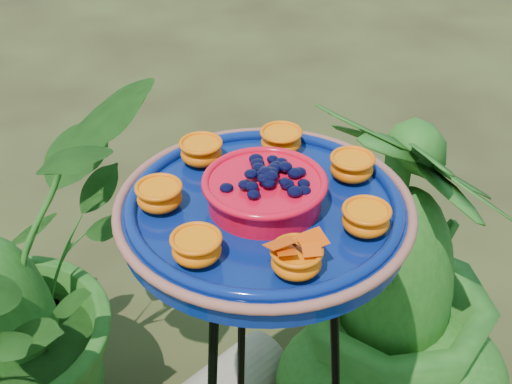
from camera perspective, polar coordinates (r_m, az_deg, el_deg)
tripod_stand at (r=1.48m, az=0.57°, el=-14.32°), size 0.39×0.40×0.95m
feeder_dish at (r=1.19m, az=0.68°, el=-1.14°), size 0.55×0.55×0.11m
shrub_back_right at (r=1.88m, az=11.45°, el=-6.27°), size 0.72×0.72×0.95m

